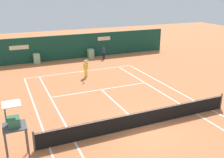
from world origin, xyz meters
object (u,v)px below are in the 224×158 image
object	(u,v)px
umpire_chair	(14,124)
ball_kid_centre_post	(104,52)
tennis_ball_near_service_line	(98,92)
player_on_baseline	(86,67)
tennis_ball_by_sideline	(155,93)

from	to	relation	value
umpire_chair	ball_kid_centre_post	size ratio (longest dim) A/B	2.08
umpire_chair	tennis_ball_near_service_line	distance (m)	9.14
player_on_baseline	tennis_ball_by_sideline	bearing A→B (deg)	102.33
tennis_ball_near_service_line	umpire_chair	bearing A→B (deg)	-134.74
tennis_ball_near_service_line	tennis_ball_by_sideline	bearing A→B (deg)	-26.47
ball_kid_centre_post	tennis_ball_near_service_line	distance (m)	10.39
player_on_baseline	umpire_chair	bearing A→B (deg)	39.18
tennis_ball_by_sideline	player_on_baseline	bearing A→B (deg)	120.33
umpire_chair	player_on_baseline	bearing A→B (deg)	147.18
ball_kid_centre_post	tennis_ball_near_service_line	xyz separation A→B (m)	(-4.30, -9.43, -0.76)
ball_kid_centre_post	tennis_ball_by_sideline	bearing A→B (deg)	77.07
ball_kid_centre_post	tennis_ball_near_service_line	size ratio (longest dim) A/B	20.28
tennis_ball_by_sideline	umpire_chair	bearing A→B (deg)	-156.63
umpire_chair	tennis_ball_by_sideline	size ratio (longest dim) A/B	42.16
umpire_chair	ball_kid_centre_post	world-z (taller)	umpire_chair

